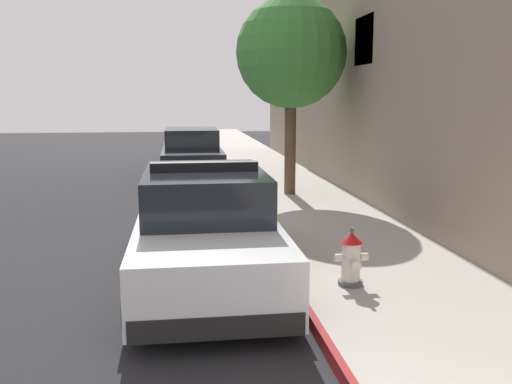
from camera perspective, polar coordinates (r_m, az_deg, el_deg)
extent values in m
cube|color=#232326|center=(12.56, -22.15, -3.30)|extent=(28.73, 60.00, 0.20)
cube|color=#ADA89E|center=(12.44, 5.62, -1.88)|extent=(2.75, 60.00, 0.16)
cube|color=maroon|center=(12.20, -0.87, -2.07)|extent=(0.08, 60.00, 0.16)
cube|color=gray|center=(14.56, 21.66, 12.67)|extent=(5.61, 26.80, 6.98)
cube|color=black|center=(13.47, 11.05, 14.95)|extent=(0.06, 1.30, 1.10)
cube|color=black|center=(20.71, 4.22, 13.21)|extent=(0.06, 1.30, 1.10)
cube|color=white|center=(7.86, -5.14, -5.00)|extent=(1.84, 4.80, 0.76)
cube|color=black|center=(7.86, -5.27, 0.07)|extent=(1.64, 2.50, 0.60)
cube|color=black|center=(5.73, -3.98, -13.46)|extent=(1.76, 0.16, 0.24)
cube|color=black|center=(10.19, -5.73, -3.10)|extent=(1.76, 0.16, 0.24)
cylinder|color=black|center=(9.58, -10.75, -4.05)|extent=(0.22, 0.64, 0.64)
cylinder|color=black|center=(9.64, -0.47, -3.79)|extent=(0.22, 0.64, 0.64)
cylinder|color=black|center=(6.34, -12.32, -11.34)|extent=(0.22, 0.64, 0.64)
cylinder|color=black|center=(6.42, 3.45, -10.83)|extent=(0.22, 0.64, 0.64)
cube|color=black|center=(7.76, -5.29, 2.63)|extent=(1.48, 0.20, 0.12)
cube|color=red|center=(7.76, -7.88, 2.57)|extent=(0.44, 0.18, 0.11)
cube|color=#1E33E0|center=(7.79, -2.72, 2.68)|extent=(0.44, 0.18, 0.11)
cube|color=black|center=(18.06, -6.56, 3.32)|extent=(1.84, 4.80, 0.76)
cube|color=black|center=(18.15, -6.61, 5.51)|extent=(1.64, 2.50, 0.60)
cube|color=black|center=(15.77, -6.35, 1.45)|extent=(1.76, 0.16, 0.24)
cube|color=black|center=(20.41, -6.69, 3.32)|extent=(1.76, 0.16, 0.24)
cylinder|color=black|center=(19.78, -9.15, 3.06)|extent=(0.22, 0.64, 0.64)
cylinder|color=black|center=(19.81, -4.16, 3.16)|extent=(0.22, 0.64, 0.64)
cylinder|color=black|center=(16.41, -9.41, 1.70)|extent=(0.22, 0.64, 0.64)
cylinder|color=black|center=(16.44, -3.41, 1.83)|extent=(0.22, 0.64, 0.64)
cylinder|color=#4C4C51|center=(7.44, 9.60, -9.08)|extent=(0.32, 0.32, 0.06)
cylinder|color=silver|center=(7.36, 9.66, -7.02)|extent=(0.24, 0.24, 0.50)
cone|color=red|center=(7.27, 9.73, -4.60)|extent=(0.28, 0.28, 0.14)
cylinder|color=#4C4C51|center=(7.25, 9.75, -3.83)|extent=(0.05, 0.05, 0.06)
cylinder|color=silver|center=(7.29, 8.39, -6.64)|extent=(0.10, 0.10, 0.10)
cylinder|color=silver|center=(7.39, 10.94, -6.49)|extent=(0.10, 0.10, 0.10)
cylinder|color=silver|center=(7.19, 10.09, -7.34)|extent=(0.13, 0.12, 0.13)
cylinder|color=brown|center=(13.91, 3.51, 4.95)|extent=(0.28, 0.28, 2.52)
sphere|color=#387A33|center=(13.91, 3.60, 14.01)|extent=(2.68, 2.68, 2.68)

